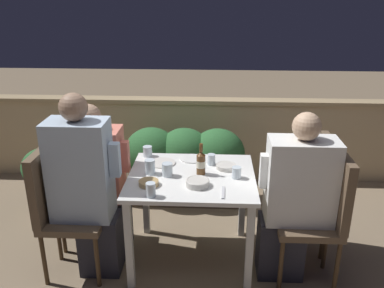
{
  "coord_description": "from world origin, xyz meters",
  "views": [
    {
      "loc": [
        0.14,
        -2.68,
        2.0
      ],
      "look_at": [
        0.0,
        0.06,
        0.95
      ],
      "focal_mm": 38.0,
      "sensor_mm": 36.0,
      "label": 1
    }
  ],
  "objects": [
    {
      "name": "glass_cup_5",
      "position": [
        -0.17,
        -0.02,
        0.78
      ],
      "size": [
        0.08,
        0.08,
        0.1
      ],
      "color": "silver",
      "rests_on": "dining_table"
    },
    {
      "name": "plate_1",
      "position": [
        -0.01,
        0.29,
        0.73
      ],
      "size": [
        0.18,
        0.18,
        0.01
      ],
      "color": "white",
      "rests_on": "dining_table"
    },
    {
      "name": "glass_cup_0",
      "position": [
        -0.37,
        0.34,
        0.77
      ],
      "size": [
        0.07,
        0.07,
        0.08
      ],
      "color": "silver",
      "rests_on": "dining_table"
    },
    {
      "name": "dining_table",
      "position": [
        0.0,
        0.0,
        0.63
      ],
      "size": [
        0.92,
        0.81,
        0.73
      ],
      "color": "white",
      "rests_on": "ground_plane"
    },
    {
      "name": "person_blue_shirt",
      "position": [
        -0.74,
        -0.16,
        0.69
      ],
      "size": [
        0.5,
        0.26,
        1.37
      ],
      "color": "#282833",
      "rests_on": "ground_plane"
    },
    {
      "name": "person_coral_top",
      "position": [
        -0.73,
        0.13,
        0.61
      ],
      "size": [
        0.51,
        0.26,
        1.22
      ],
      "color": "#282833",
      "rests_on": "ground_plane"
    },
    {
      "name": "glass_cup_1",
      "position": [
        -0.31,
        0.01,
        0.78
      ],
      "size": [
        0.08,
        0.08,
        0.11
      ],
      "color": "silver",
      "rests_on": "dining_table"
    },
    {
      "name": "ground_plane",
      "position": [
        0.0,
        0.0,
        0.0
      ],
      "size": [
        16.0,
        16.0,
        0.0
      ],
      "primitive_type": "plane",
      "color": "#847056"
    },
    {
      "name": "bowl_0",
      "position": [
        -0.29,
        -0.18,
        0.75
      ],
      "size": [
        0.14,
        0.14,
        0.04
      ],
      "color": "tan",
      "rests_on": "dining_table"
    },
    {
      "name": "glass_cup_2",
      "position": [
        0.32,
        -0.03,
        0.77
      ],
      "size": [
        0.07,
        0.07,
        0.08
      ],
      "color": "silver",
      "rests_on": "dining_table"
    },
    {
      "name": "chair_right_near",
      "position": [
        0.94,
        -0.14,
        0.57
      ],
      "size": [
        0.45,
        0.44,
        0.97
      ],
      "color": "brown",
      "rests_on": "ground_plane"
    },
    {
      "name": "glass_cup_4",
      "position": [
        0.14,
        0.2,
        0.77
      ],
      "size": [
        0.06,
        0.06,
        0.08
      ],
      "color": "silver",
      "rests_on": "dining_table"
    },
    {
      "name": "beer_bottle",
      "position": [
        0.07,
        0.02,
        0.82
      ],
      "size": [
        0.07,
        0.07,
        0.24
      ],
      "color": "brown",
      "rests_on": "dining_table"
    },
    {
      "name": "planter_hedge",
      "position": [
        -0.12,
        0.96,
        0.42
      ],
      "size": [
        1.17,
        0.47,
        0.76
      ],
      "color": "brown",
      "rests_on": "ground_plane"
    },
    {
      "name": "parapet_wall",
      "position": [
        0.0,
        1.53,
        0.46
      ],
      "size": [
        9.0,
        0.18,
        0.9
      ],
      "color": "tan",
      "rests_on": "ground_plane"
    },
    {
      "name": "potted_plant",
      "position": [
        -1.37,
        0.57,
        0.41
      ],
      "size": [
        0.39,
        0.39,
        0.68
      ],
      "color": "#B2A899",
      "rests_on": "ground_plane"
    },
    {
      "name": "chair_left_far",
      "position": [
        -0.94,
        0.13,
        0.57
      ],
      "size": [
        0.45,
        0.44,
        0.97
      ],
      "color": "brown",
      "rests_on": "ground_plane"
    },
    {
      "name": "plate_0",
      "position": [
        -0.24,
        0.2,
        0.73
      ],
      "size": [
        0.2,
        0.2,
        0.01
      ],
      "color": "silver",
      "rests_on": "dining_table"
    },
    {
      "name": "fork_0",
      "position": [
        0.23,
        -0.27,
        0.73
      ],
      "size": [
        0.03,
        0.17,
        0.01
      ],
      "color": "silver",
      "rests_on": "dining_table"
    },
    {
      "name": "chair_right_far",
      "position": [
        0.93,
        0.13,
        0.57
      ],
      "size": [
        0.45,
        0.44,
        0.97
      ],
      "color": "brown",
      "rests_on": "ground_plane"
    },
    {
      "name": "chair_left_near",
      "position": [
        -0.94,
        -0.16,
        0.57
      ],
      "size": [
        0.45,
        0.44,
        0.97
      ],
      "color": "brown",
      "rests_on": "ground_plane"
    },
    {
      "name": "person_white_polo",
      "position": [
        0.73,
        -0.14,
        0.63
      ],
      "size": [
        0.52,
        0.26,
        1.26
      ],
      "color": "#282833",
      "rests_on": "ground_plane"
    },
    {
      "name": "bowl_2",
      "position": [
        0.26,
        0.13,
        0.75
      ],
      "size": [
        0.15,
        0.15,
        0.03
      ],
      "color": "beige",
      "rests_on": "dining_table"
    },
    {
      "name": "bowl_1",
      "position": [
        0.05,
        -0.17,
        0.75
      ],
      "size": [
        0.16,
        0.16,
        0.05
      ],
      "color": "beige",
      "rests_on": "dining_table"
    },
    {
      "name": "glass_cup_3",
      "position": [
        -0.25,
        -0.34,
        0.78
      ],
      "size": [
        0.06,
        0.06,
        0.1
      ],
      "color": "silver",
      "rests_on": "dining_table"
    }
  ]
}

